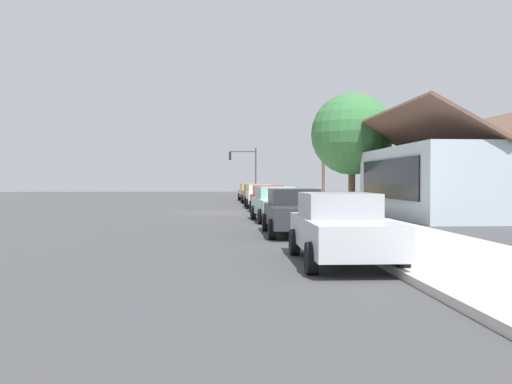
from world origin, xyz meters
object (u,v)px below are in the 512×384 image
shade_tree (352,134)px  utility_pole_wooden (323,155)px  car_silver (341,227)px  car_olive (255,194)px  car_cherry (268,199)px  car_mustard (250,192)px  car_ivory (260,196)px  traffic_light_main (245,165)px  car_seafoam (275,204)px  car_charcoal (294,211)px  fire_hydrant_red (275,199)px

shade_tree → utility_pole_wooden: size_ratio=1.00×
car_silver → utility_pole_wooden: bearing=170.9°
car_olive → car_cherry: (12.49, 0.02, -0.00)m
car_mustard → car_ivory: same height
car_cherry → car_silver: 19.28m
car_olive → traffic_light_main: (-11.05, -0.28, 2.67)m
traffic_light_main → utility_pole_wooden: 13.44m
car_seafoam → car_charcoal: size_ratio=1.00×
car_cherry → car_mustard: bearing=178.8°
utility_pole_wooden → car_silver: bearing=-10.0°
car_charcoal → fire_hydrant_red: (-22.46, 1.56, -0.32)m
car_olive → car_cherry: 12.49m
car_seafoam → fire_hydrant_red: (-16.22, 1.60, -0.32)m
shade_tree → traffic_light_main: (-20.33, -5.98, -1.38)m
car_olive → traffic_light_main: 11.37m
car_silver → traffic_light_main: bearing=-178.8°
car_olive → shade_tree: shade_tree is taller
car_mustard → car_silver: size_ratio=1.04×
shade_tree → utility_pole_wooden: (-8.15, -0.32, -0.94)m
car_cherry → traffic_light_main: 23.69m
car_silver → shade_tree: size_ratio=0.61×
car_ivory → utility_pole_wooden: 8.22m
utility_pole_wooden → car_seafoam: bearing=-17.4°
traffic_light_main → utility_pole_wooden: (12.18, 5.66, 0.44)m
car_cherry → car_silver: bearing=-1.4°
car_ivory → car_silver: size_ratio=0.97×
car_ivory → shade_tree: 7.60m
shade_tree → car_mustard: bearing=-159.8°
car_olive → traffic_light_main: size_ratio=0.95×
fire_hydrant_red → car_cherry: bearing=-8.0°
car_olive → traffic_light_main: traffic_light_main is taller
car_charcoal → traffic_light_main: 36.37m
car_silver → utility_pole_wooden: (-30.64, 5.38, 3.11)m
car_ivory → fire_hydrant_red: size_ratio=6.32×
car_seafoam → car_charcoal: (6.24, 0.04, 0.00)m
car_ivory → car_cherry: size_ratio=0.91×
car_silver → car_olive: bearing=-179.2°
utility_pole_wooden → car_olive: bearing=-101.9°
car_charcoal → utility_pole_wooden: bearing=167.6°
car_cherry → utility_pole_wooden: (-11.35, 5.37, 3.11)m
car_charcoal → car_silver: same height
car_seafoam → utility_pole_wooden: (-17.85, 5.60, 3.11)m
car_seafoam → fire_hydrant_red: size_ratio=6.52×
car_cherry → traffic_light_main: (-23.54, -0.29, 2.67)m
car_mustard → fire_hydrant_red: 9.14m
car_cherry → shade_tree: (-3.20, 5.68, 4.05)m
traffic_light_main → car_silver: bearing=0.4°
car_cherry → traffic_light_main: traffic_light_main is taller
traffic_light_main → fire_hydrant_red: 14.23m
car_cherry → car_seafoam: bearing=-3.4°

